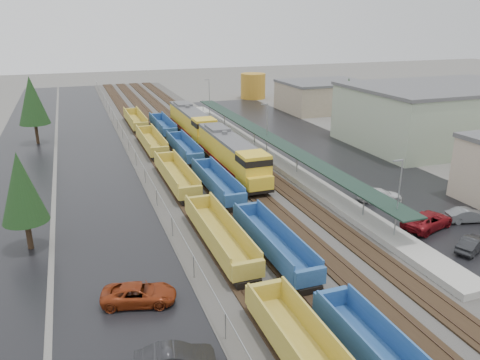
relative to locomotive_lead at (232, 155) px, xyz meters
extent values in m
cube|color=#302D2B|center=(-2.00, 15.86, -2.59)|extent=(20.00, 160.00, 0.08)
cube|color=black|center=(-8.00, 15.86, -2.47)|extent=(2.60, 160.00, 0.15)
cube|color=#473326|center=(-8.72, 15.86, -2.36)|extent=(0.08, 160.00, 0.07)
cube|color=#473326|center=(-7.28, 15.86, -2.36)|extent=(0.08, 160.00, 0.07)
cube|color=black|center=(-4.00, 15.86, -2.47)|extent=(2.60, 160.00, 0.15)
cube|color=#473326|center=(-4.72, 15.86, -2.36)|extent=(0.08, 160.00, 0.07)
cube|color=#473326|center=(-3.28, 15.86, -2.36)|extent=(0.08, 160.00, 0.07)
cube|color=black|center=(0.00, 15.86, -2.47)|extent=(2.60, 160.00, 0.15)
cube|color=#473326|center=(-0.72, 15.86, -2.36)|extent=(0.08, 160.00, 0.07)
cube|color=#473326|center=(0.72, 15.86, -2.36)|extent=(0.08, 160.00, 0.07)
cube|color=black|center=(4.00, 15.86, -2.47)|extent=(2.60, 160.00, 0.15)
cube|color=#473326|center=(3.28, 15.86, -2.36)|extent=(0.08, 160.00, 0.07)
cube|color=#473326|center=(4.72, 15.86, -2.36)|extent=(0.08, 160.00, 0.07)
cube|color=black|center=(-17.00, 15.86, -2.62)|extent=(10.00, 160.00, 0.02)
cube|color=black|center=(-27.00, 15.86, -2.62)|extent=(9.00, 160.00, 0.02)
cube|color=black|center=(17.00, 5.86, -2.62)|extent=(16.00, 100.00, 0.02)
cube|color=#9E9B93|center=(7.50, 5.86, -2.28)|extent=(3.00, 80.00, 0.70)
cylinder|color=gray|center=(7.50, -19.14, -0.73)|extent=(0.16, 0.16, 2.40)
cylinder|color=gray|center=(7.50, -4.14, -0.73)|extent=(0.16, 0.16, 2.40)
cylinder|color=gray|center=(7.50, 10.86, -0.73)|extent=(0.16, 0.16, 2.40)
cylinder|color=gray|center=(7.50, 25.86, -0.73)|extent=(0.16, 0.16, 2.40)
cylinder|color=gray|center=(7.50, 40.86, -0.73)|extent=(0.16, 0.16, 2.40)
cube|color=#182C23|center=(7.50, 5.86, 0.57)|extent=(2.60, 65.00, 0.15)
cylinder|color=gray|center=(7.50, -24.14, 1.37)|extent=(0.12, 0.12, 8.00)
cube|color=gray|center=(7.00, -24.14, 5.27)|extent=(1.00, 0.15, 0.12)
cylinder|color=gray|center=(7.50, 5.86, 1.37)|extent=(0.12, 0.12, 8.00)
cube|color=gray|center=(7.00, 5.86, 5.27)|extent=(1.00, 0.15, 0.12)
cylinder|color=gray|center=(7.50, 35.86, 1.37)|extent=(0.12, 0.12, 8.00)
cube|color=gray|center=(7.00, 35.86, 5.27)|extent=(1.00, 0.15, 0.12)
cylinder|color=gray|center=(-11.50, -32.14, -1.63)|extent=(0.08, 0.08, 2.00)
cylinder|color=gray|center=(-11.50, -24.14, -1.63)|extent=(0.08, 0.08, 2.00)
cylinder|color=gray|center=(-11.50, -16.14, -1.63)|extent=(0.08, 0.08, 2.00)
cylinder|color=gray|center=(-11.50, -8.14, -1.63)|extent=(0.08, 0.08, 2.00)
cylinder|color=gray|center=(-11.50, -0.14, -1.63)|extent=(0.08, 0.08, 2.00)
cylinder|color=gray|center=(-11.50, 7.86, -1.63)|extent=(0.08, 0.08, 2.00)
cylinder|color=gray|center=(-11.50, 15.86, -1.63)|extent=(0.08, 0.08, 2.00)
cylinder|color=gray|center=(-11.50, 23.86, -1.63)|extent=(0.08, 0.08, 2.00)
cylinder|color=gray|center=(-11.50, 31.86, -1.63)|extent=(0.08, 0.08, 2.00)
cylinder|color=gray|center=(-11.50, 39.86, -1.63)|extent=(0.08, 0.08, 2.00)
cylinder|color=gray|center=(-11.50, 47.86, -1.63)|extent=(0.08, 0.08, 2.00)
cylinder|color=gray|center=(-11.50, 55.86, -1.63)|extent=(0.08, 0.08, 2.00)
cylinder|color=gray|center=(-11.50, 63.86, -1.63)|extent=(0.08, 0.08, 2.00)
cylinder|color=gray|center=(-11.50, 71.86, -1.63)|extent=(0.08, 0.08, 2.00)
cylinder|color=gray|center=(-11.50, 79.86, -1.63)|extent=(0.08, 0.08, 2.00)
cylinder|color=gray|center=(-11.50, 87.86, -1.63)|extent=(0.08, 0.08, 2.00)
cube|color=gray|center=(-11.50, 15.86, -0.63)|extent=(0.05, 160.00, 0.05)
cube|color=#9FAD92|center=(38.00, 3.86, 1.87)|extent=(30.00, 20.00, 9.00)
cube|color=#59595B|center=(38.00, 3.86, 6.62)|extent=(30.60, 20.40, 0.50)
cube|color=gray|center=(34.00, 35.86, 0.37)|extent=(18.00, 14.00, 6.00)
cube|color=#59595B|center=(34.00, 35.86, 3.62)|extent=(18.36, 14.28, 0.50)
ellipsoid|color=#505D48|center=(-32.00, 155.86, -2.63)|extent=(154.00, 110.00, 19.80)
ellipsoid|color=#505D48|center=(38.00, 165.86, -2.63)|extent=(196.00, 140.00, 25.20)
ellipsoid|color=#505D48|center=(108.00, 175.86, -2.63)|extent=(168.00, 120.00, 21.60)
cylinder|color=#332316|center=(-24.00, -14.14, -1.28)|extent=(0.50, 0.50, 2.70)
cone|color=black|center=(-24.00, -14.14, 3.22)|extent=(3.96, 3.96, 6.30)
cylinder|color=#332316|center=(-25.00, 25.86, -0.98)|extent=(0.50, 0.50, 3.30)
cone|color=black|center=(-25.00, 25.86, 4.52)|extent=(4.84, 4.84, 7.70)
cylinder|color=#332316|center=(26.00, 13.86, -1.13)|extent=(0.50, 0.50, 3.00)
cone|color=black|center=(26.00, 13.86, 3.87)|extent=(4.40, 4.40, 7.00)
cube|color=black|center=(0.00, 0.78, -1.73)|extent=(3.29, 21.94, 0.44)
cube|color=gold|center=(0.00, 1.88, 0.14)|extent=(3.07, 17.55, 3.29)
cube|color=gold|center=(0.00, -7.78, 0.36)|extent=(3.29, 3.51, 3.73)
cube|color=black|center=(0.00, -7.78, 1.46)|extent=(3.35, 3.57, 0.77)
cube|color=gold|center=(0.00, -9.75, -0.74)|extent=(3.07, 1.10, 1.54)
cube|color=#59595B|center=(0.00, 1.88, 1.89)|extent=(3.13, 17.55, 0.38)
cube|color=maroon|center=(-1.56, 1.88, -1.18)|extent=(0.04, 17.55, 0.38)
cube|color=maroon|center=(1.56, 1.88, -1.18)|extent=(0.04, 17.55, 0.38)
cube|color=black|center=(0.00, 0.78, -2.16)|extent=(2.41, 6.58, 0.66)
cube|color=black|center=(0.00, -6.90, -2.06)|extent=(2.63, 4.39, 0.55)
cube|color=black|center=(0.00, 8.46, -2.06)|extent=(2.63, 4.39, 0.55)
cylinder|color=#59595B|center=(0.00, 2.97, 2.22)|extent=(0.77, 0.77, 0.55)
cube|color=#59595B|center=(0.00, 6.26, 2.17)|extent=(2.63, 4.39, 0.55)
cube|color=black|center=(0.00, 21.78, -1.73)|extent=(3.29, 21.94, 0.44)
cube|color=gold|center=(0.00, 22.88, 0.14)|extent=(3.07, 17.55, 3.29)
cube|color=gold|center=(0.00, 13.22, 0.36)|extent=(3.29, 3.51, 3.73)
cube|color=black|center=(0.00, 13.22, 1.46)|extent=(3.35, 3.57, 0.77)
cube|color=gold|center=(0.00, 11.25, -0.74)|extent=(3.07, 1.10, 1.54)
cube|color=#59595B|center=(0.00, 22.88, 1.89)|extent=(3.13, 17.55, 0.38)
cube|color=maroon|center=(-1.56, 22.88, -1.18)|extent=(0.04, 17.55, 0.38)
cube|color=maroon|center=(1.56, 22.88, -1.18)|extent=(0.04, 17.55, 0.38)
cube|color=black|center=(0.00, 21.78, -2.16)|extent=(2.41, 6.58, 0.66)
cube|color=black|center=(0.00, 14.10, -2.06)|extent=(2.63, 4.39, 0.55)
cube|color=black|center=(0.00, 29.46, -2.06)|extent=(2.63, 4.39, 0.55)
cylinder|color=#59595B|center=(0.00, 23.97, 2.22)|extent=(0.77, 0.77, 0.55)
cube|color=#59595B|center=(0.00, 27.26, 2.17)|extent=(2.63, 4.39, 0.55)
cube|color=#AE9A30|center=(-6.73, -37.37, -0.85)|extent=(0.15, 14.11, 1.83)
cube|color=#AE9A30|center=(-8.00, -30.11, -1.06)|extent=(2.65, 0.51, 1.43)
cube|color=black|center=(-8.00, -30.83, -2.07)|extent=(2.04, 2.24, 0.51)
cube|color=#AE9A30|center=(-8.00, -19.70, -1.77)|extent=(2.65, 14.11, 0.25)
cube|color=#AE9A30|center=(-9.27, -19.70, -0.85)|extent=(0.15, 14.11, 1.83)
cube|color=#AE9A30|center=(-6.73, -19.70, -0.85)|extent=(0.15, 14.11, 1.83)
cube|color=#AE9A30|center=(-8.00, -26.95, -1.06)|extent=(2.65, 0.51, 1.43)
cube|color=#AE9A30|center=(-8.00, -12.44, -1.06)|extent=(2.65, 0.51, 1.43)
cube|color=black|center=(-8.00, -26.24, -2.07)|extent=(2.04, 2.24, 0.51)
cube|color=black|center=(-8.00, -13.15, -2.07)|extent=(2.04, 2.24, 0.51)
cube|color=#AE9A30|center=(-8.00, -2.02, -1.77)|extent=(2.65, 14.11, 0.25)
cube|color=#AE9A30|center=(-9.27, -2.02, -0.85)|extent=(0.15, 14.11, 1.83)
cube|color=#AE9A30|center=(-6.73, -2.02, -0.85)|extent=(0.15, 14.11, 1.83)
cube|color=#AE9A30|center=(-8.00, -9.28, -1.06)|extent=(2.65, 0.51, 1.43)
cube|color=#AE9A30|center=(-8.00, 5.24, -1.06)|extent=(2.65, 0.51, 1.43)
cube|color=black|center=(-8.00, -8.57, -2.07)|extent=(2.04, 2.24, 0.51)
cube|color=black|center=(-8.00, 4.52, -2.07)|extent=(2.04, 2.24, 0.51)
cube|color=#AE9A30|center=(-8.00, 15.65, -1.77)|extent=(2.65, 14.11, 0.25)
cube|color=#AE9A30|center=(-9.27, 15.65, -0.85)|extent=(0.15, 14.11, 1.83)
cube|color=#AE9A30|center=(-6.73, 15.65, -0.85)|extent=(0.15, 14.11, 1.83)
cube|color=#AE9A30|center=(-8.00, 8.40, -1.06)|extent=(2.65, 0.51, 1.43)
cube|color=#AE9A30|center=(-8.00, 22.91, -1.06)|extent=(2.65, 0.51, 1.43)
cube|color=black|center=(-8.00, 9.11, -2.07)|extent=(2.04, 2.24, 0.51)
cube|color=black|center=(-8.00, 22.20, -2.07)|extent=(2.04, 2.24, 0.51)
cube|color=#AE9A30|center=(-8.00, 33.33, -1.77)|extent=(2.65, 14.11, 0.25)
cube|color=#AE9A30|center=(-9.27, 33.33, -0.85)|extent=(0.15, 14.11, 1.83)
cube|color=#AE9A30|center=(-6.73, 33.33, -0.85)|extent=(0.15, 14.11, 1.83)
cube|color=#AE9A30|center=(-8.00, 26.07, -1.06)|extent=(2.65, 0.51, 1.43)
cube|color=#AE9A30|center=(-8.00, 40.58, -1.06)|extent=(2.65, 0.51, 1.43)
cube|color=black|center=(-8.00, 26.78, -2.07)|extent=(2.04, 2.24, 0.51)
cube|color=black|center=(-8.00, 39.87, -2.07)|extent=(2.04, 2.24, 0.51)
cube|color=navy|center=(-2.80, -39.10, -0.94)|extent=(0.14, 13.17, 1.73)
cube|color=navy|center=(-4.00, -32.32, -1.13)|extent=(2.50, 0.48, 1.35)
cube|color=black|center=(-4.00, -32.99, -2.09)|extent=(1.92, 2.11, 0.48)
cube|color=navy|center=(-4.00, -22.56, -1.80)|extent=(2.50, 13.17, 0.24)
cube|color=navy|center=(-5.20, -22.56, -0.94)|extent=(0.14, 13.17, 1.73)
cube|color=navy|center=(-2.80, -22.56, -0.94)|extent=(0.14, 13.17, 1.73)
cube|color=navy|center=(-4.00, -29.34, -1.13)|extent=(2.50, 0.48, 1.35)
cube|color=navy|center=(-4.00, -15.79, -1.13)|extent=(2.50, 0.48, 1.35)
cube|color=black|center=(-4.00, -28.67, -2.09)|extent=(1.92, 2.11, 0.48)
cube|color=black|center=(-4.00, -16.46, -2.09)|extent=(1.92, 2.11, 0.48)
cube|color=navy|center=(-4.00, -6.03, -1.80)|extent=(2.50, 13.17, 0.24)
cube|color=navy|center=(-5.20, -6.03, -0.94)|extent=(0.14, 13.17, 1.73)
cube|color=navy|center=(-2.80, -6.03, -0.94)|extent=(0.14, 13.17, 1.73)
cube|color=navy|center=(-4.00, -12.81, -1.13)|extent=(2.50, 0.48, 1.35)
cube|color=navy|center=(-4.00, 0.75, -1.13)|extent=(2.50, 0.48, 1.35)
cube|color=black|center=(-4.00, -12.13, -2.09)|extent=(1.92, 2.11, 0.48)
cube|color=black|center=(-4.00, 0.08, -2.09)|extent=(1.92, 2.11, 0.48)
cube|color=navy|center=(-4.00, 10.51, -1.80)|extent=(2.50, 13.17, 0.24)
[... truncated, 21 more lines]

